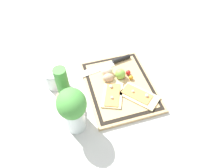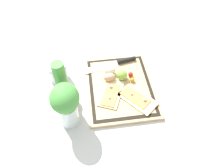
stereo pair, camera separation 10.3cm
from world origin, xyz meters
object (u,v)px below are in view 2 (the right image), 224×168
(pizza_slice_near, at_px, (137,99))
(lime, at_px, (122,75))
(sauce_jar, at_px, (58,73))
(herb_glass, at_px, (66,103))
(egg_brown, at_px, (110,77))
(knife, at_px, (119,62))
(pizza_slice_far, at_px, (111,93))
(egg_pink, at_px, (110,71))
(cherry_tomato_red, at_px, (131,74))
(herb_pot, at_px, (64,90))
(cherry_tomato_yellow, at_px, (132,80))

(pizza_slice_near, relative_size, lime, 3.68)
(sauce_jar, distance_m, herb_glass, 0.28)
(egg_brown, bearing_deg, herb_glass, 134.44)
(knife, bearing_deg, egg_brown, 150.55)
(pizza_slice_far, xyz_separation_m, herb_glass, (-0.11, 0.19, 0.10))
(egg_pink, height_order, herb_glass, herb_glass)
(cherry_tomato_red, bearing_deg, sauce_jar, 80.70)
(herb_glass, bearing_deg, egg_brown, -45.56)
(pizza_slice_far, xyz_separation_m, cherry_tomato_red, (0.10, -0.11, 0.01))
(egg_pink, xyz_separation_m, sauce_jar, (0.03, 0.26, -0.00))
(pizza_slice_near, xyz_separation_m, herb_glass, (-0.06, 0.30, 0.10))
(pizza_slice_far, height_order, egg_brown, egg_brown)
(lime, height_order, herb_pot, herb_pot)
(pizza_slice_near, bearing_deg, knife, 10.59)
(egg_brown, bearing_deg, herb_pot, 111.35)
(egg_pink, relative_size, cherry_tomato_yellow, 2.59)
(egg_brown, relative_size, herb_pot, 0.24)
(lime, distance_m, sauce_jar, 0.32)
(cherry_tomato_yellow, bearing_deg, herb_pot, 100.64)
(egg_brown, relative_size, egg_pink, 1.00)
(egg_brown, distance_m, herb_pot, 0.23)
(pizza_slice_far, relative_size, lime, 3.70)
(egg_pink, bearing_deg, lime, -127.91)
(knife, bearing_deg, pizza_slice_near, -169.41)
(cherry_tomato_red, bearing_deg, pizza_slice_near, -179.49)
(egg_brown, distance_m, sauce_jar, 0.26)
(egg_brown, height_order, herb_pot, herb_pot)
(herb_pot, bearing_deg, sauce_jar, 13.11)
(cherry_tomato_red, xyz_separation_m, herb_pot, (-0.10, 0.32, 0.05))
(egg_pink, bearing_deg, pizza_slice_far, 175.06)
(pizza_slice_far, xyz_separation_m, egg_pink, (0.13, -0.01, 0.02))
(pizza_slice_near, height_order, pizza_slice_far, same)
(pizza_slice_near, xyz_separation_m, herb_pot, (0.05, 0.32, 0.06))
(cherry_tomato_yellow, height_order, herb_glass, herb_glass)
(pizza_slice_near, xyz_separation_m, cherry_tomato_yellow, (0.11, -0.00, 0.01))
(egg_brown, xyz_separation_m, egg_pink, (0.05, -0.01, 0.00))
(egg_brown, height_order, lime, lime)
(cherry_tomato_red, xyz_separation_m, herb_glass, (-0.20, 0.30, 0.10))
(pizza_slice_far, distance_m, egg_pink, 0.13)
(knife, distance_m, egg_pink, 0.09)
(knife, relative_size, lime, 5.46)
(pizza_slice_far, xyz_separation_m, egg_brown, (0.09, -0.01, 0.02))
(knife, relative_size, cherry_tomato_yellow, 12.73)
(lime, bearing_deg, cherry_tomato_yellow, -118.56)
(lime, relative_size, cherry_tomato_yellow, 2.33)
(sauce_jar, height_order, herb_glass, herb_glass)
(lime, distance_m, cherry_tomato_yellow, 0.06)
(knife, bearing_deg, sauce_jar, 97.23)
(sauce_jar, relative_size, herb_glass, 0.44)
(cherry_tomato_yellow, bearing_deg, sauce_jar, 75.34)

